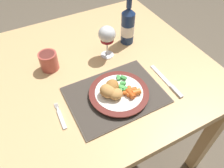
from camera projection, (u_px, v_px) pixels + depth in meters
The scene contains 12 objects.
ground_plane at pixel (96, 144), 1.55m from camera, with size 6.00×6.00×0.00m, color brown.
dining_table at pixel (89, 82), 1.07m from camera, with size 1.11×0.96×0.74m.
placemat at pixel (115, 95), 0.89m from camera, with size 0.38×0.28×0.01m.
dinner_plate at pixel (119, 93), 0.88m from camera, with size 0.24×0.24×0.02m.
breaded_croquettes at pixel (111, 90), 0.85m from camera, with size 0.11×0.11×0.05m.
green_beans_pile at pixel (122, 84), 0.89m from camera, with size 0.07×0.10×0.01m.
glazed_carrots at pixel (131, 92), 0.86m from camera, with size 0.07×0.06×0.02m.
fork at pixel (61, 117), 0.81m from camera, with size 0.02×0.13×0.01m.
table_knife at pixel (169, 83), 0.93m from camera, with size 0.02×0.21×0.01m.
wine_glass at pixel (107, 36), 0.98m from camera, with size 0.08×0.08×0.16m.
bottle at pixel (128, 26), 1.07m from camera, with size 0.07×0.07×0.25m.
drinking_cup at pixel (49, 61), 0.97m from camera, with size 0.08×0.08×0.08m.
Camera 1 is at (-0.24, -0.70, 1.43)m, focal length 35.00 mm.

